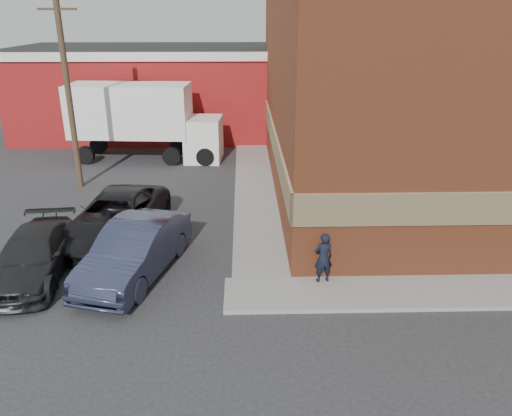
# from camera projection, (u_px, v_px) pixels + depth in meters

# --- Properties ---
(ground) EXTENTS (90.00, 90.00, 0.00)m
(ground) POSITION_uv_depth(u_px,v_px,m) (242.00, 281.00, 15.09)
(ground) COLOR #28282B
(ground) RESTS_ON ground
(brick_building) EXTENTS (14.25, 18.25, 9.36)m
(brick_building) POSITION_uv_depth(u_px,v_px,m) (433.00, 83.00, 21.95)
(brick_building) COLOR brown
(brick_building) RESTS_ON ground
(sidewalk_south) EXTENTS (16.00, 1.80, 0.12)m
(sidewalk_south) POSITION_uv_depth(u_px,v_px,m) (501.00, 291.00, 14.42)
(sidewalk_south) COLOR gray
(sidewalk_south) RESTS_ON ground
(sidewalk_west) EXTENTS (1.80, 18.00, 0.12)m
(sidewalk_west) POSITION_uv_depth(u_px,v_px,m) (254.00, 184.00, 23.45)
(sidewalk_west) COLOR gray
(sidewalk_west) RESTS_ON ground
(warehouse) EXTENTS (16.30, 8.30, 5.60)m
(warehouse) POSITION_uv_depth(u_px,v_px,m) (149.00, 90.00, 32.50)
(warehouse) COLOR maroon
(warehouse) RESTS_ON ground
(utility_pole) EXTENTS (2.00, 0.26, 9.00)m
(utility_pole) POSITION_uv_depth(u_px,v_px,m) (67.00, 83.00, 21.53)
(utility_pole) COLOR brown
(utility_pole) RESTS_ON ground
(man) EXTENTS (0.63, 0.48, 1.54)m
(man) POSITION_uv_depth(u_px,v_px,m) (323.00, 258.00, 14.59)
(man) COLOR black
(man) RESTS_ON sidewalk_south
(sedan) EXTENTS (3.03, 5.35, 1.67)m
(sedan) POSITION_uv_depth(u_px,v_px,m) (135.00, 250.00, 15.16)
(sedan) COLOR #2D324B
(sedan) RESTS_ON ground
(suv_a) EXTENTS (3.32, 6.00, 1.59)m
(suv_a) POSITION_uv_depth(u_px,v_px,m) (117.00, 217.00, 17.72)
(suv_a) COLOR black
(suv_a) RESTS_ON ground
(suv_b) EXTENTS (2.33, 4.90, 1.38)m
(suv_b) POSITION_uv_depth(u_px,v_px,m) (33.00, 256.00, 15.14)
(suv_b) COLOR black
(suv_b) RESTS_ON ground
(box_truck) EXTENTS (8.39, 3.02, 4.06)m
(box_truck) POSITION_uv_depth(u_px,v_px,m) (145.00, 117.00, 26.72)
(box_truck) COLOR white
(box_truck) RESTS_ON ground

